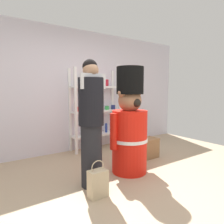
# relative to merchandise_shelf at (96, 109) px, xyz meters

# --- Properties ---
(ground_plane) EXTENTS (6.40, 6.40, 0.00)m
(ground_plane) POSITION_rel_merchandise_shelf_xyz_m (-0.60, -1.98, -0.90)
(ground_plane) COLOR tan
(back_wall) EXTENTS (6.40, 0.12, 2.60)m
(back_wall) POSITION_rel_merchandise_shelf_xyz_m (-0.60, 0.22, 0.40)
(back_wall) COLOR silver
(back_wall) RESTS_ON ground_plane
(merchandise_shelf) EXTENTS (1.15, 0.35, 1.77)m
(merchandise_shelf) POSITION_rel_merchandise_shelf_xyz_m (0.00, 0.00, 0.00)
(merchandise_shelf) COLOR white
(merchandise_shelf) RESTS_ON ground_plane
(teddy_bear_guard) EXTENTS (0.73, 0.58, 1.68)m
(teddy_bear_guard) POSITION_rel_merchandise_shelf_xyz_m (-0.22, -1.46, -0.16)
(teddy_bear_guard) COLOR red
(teddy_bear_guard) RESTS_ON ground_plane
(person_shopper) EXTENTS (0.35, 0.34, 1.72)m
(person_shopper) POSITION_rel_merchandise_shelf_xyz_m (-0.96, -1.54, -0.00)
(person_shopper) COLOR black
(person_shopper) RESTS_ON ground_plane
(shopping_bag) EXTENTS (0.24, 0.14, 0.47)m
(shopping_bag) POSITION_rel_merchandise_shelf_xyz_m (-1.05, -1.85, -0.72)
(shopping_bag) COLOR #C1AD89
(shopping_bag) RESTS_ON ground_plane
(display_crate) EXTENTS (0.45, 0.30, 0.38)m
(display_crate) POSITION_rel_merchandise_shelf_xyz_m (0.50, -1.11, -0.71)
(display_crate) COLOR olive
(display_crate) RESTS_ON ground_plane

